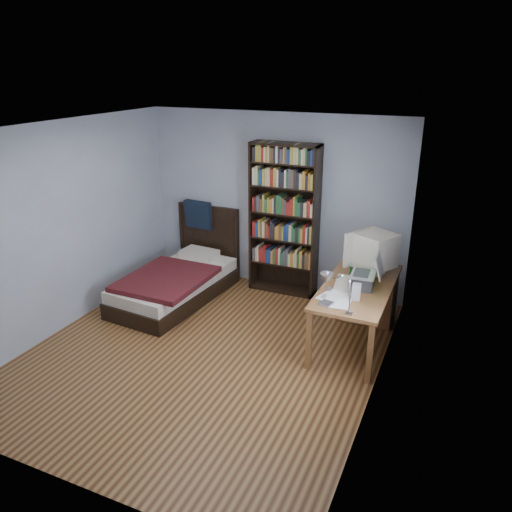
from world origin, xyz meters
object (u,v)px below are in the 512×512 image
keyboard (343,283)px  bed (178,280)px  desk_lamp (331,282)px  soda_can (352,270)px  laptop (365,278)px  bookshelf (284,220)px  crt_monitor (373,250)px  speaker (356,292)px  desk (365,294)px

keyboard → bed: bed is taller
desk_lamp → soda_can: (-0.10, 1.38, -0.43)m
laptop → bookshelf: 1.74m
laptop → desk_lamp: size_ratio=0.70×
laptop → keyboard: size_ratio=0.93×
crt_monitor → bookshelf: bearing=156.7°
keyboard → bed: size_ratio=0.22×
crt_monitor → speaker: crt_monitor is taller
keyboard → laptop: bearing=-4.0°
soda_can → bookshelf: 1.40m
desk → laptop: 0.66m
desk → bookshelf: (-1.29, 0.55, 0.65)m
speaker → soda_can: size_ratio=1.59×
speaker → bookshelf: 1.95m
laptop → bookshelf: bookshelf is taller
speaker → bed: (-2.62, 0.58, -0.56)m
crt_monitor → keyboard: size_ratio=1.35×
laptop → speaker: bearing=-92.9°
desk → crt_monitor: bearing=-28.3°
crt_monitor → keyboard: bearing=-114.5°
speaker → bookshelf: bookshelf is taller
keyboard → bookshelf: 1.58m
laptop → speaker: laptop is taller
speaker → bookshelf: (-1.35, 1.38, 0.25)m
desk → bed: bearing=-174.4°
desk_lamp → bed: size_ratio=0.29×
desk_lamp → bookshelf: bookshelf is taller
desk_lamp → keyboard: bearing=96.6°
desk_lamp → soda_can: 1.45m
crt_monitor → keyboard: crt_monitor is taller
speaker → soda_can: bearing=99.4°
speaker → keyboard: bearing=117.0°
laptop → keyboard: 0.26m
keyboard → speaker: (0.22, -0.32, 0.07)m
laptop → speaker: (-0.02, -0.33, -0.03)m
bookshelf → bed: 1.70m
desk → keyboard: keyboard is taller
bed → speaker: bearing=-12.5°
soda_can → bookshelf: size_ratio=0.05×
soda_can → laptop: bearing=-56.0°
crt_monitor → bed: size_ratio=0.30×
desk → crt_monitor: size_ratio=2.63×
desk → keyboard: bearing=-107.2°
laptop → bookshelf: (-1.37, 1.05, 0.22)m
crt_monitor → speaker: (-0.00, -0.80, -0.20)m
speaker → bookshelf: bearing=127.1°
crt_monitor → speaker: size_ratio=3.45×
soda_can → bookshelf: bookshelf is taller
desk_lamp → desk: bearing=88.7°
laptop → desk_lamp: 1.14m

